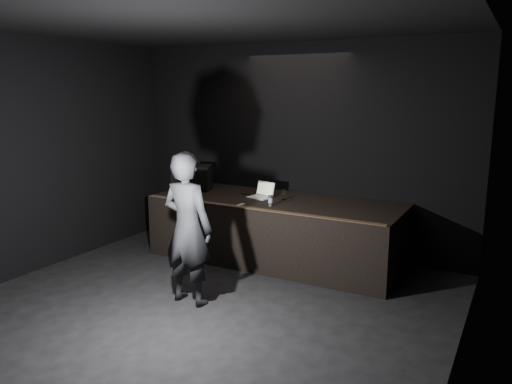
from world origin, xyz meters
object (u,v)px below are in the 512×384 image
at_px(stage_riser, 276,230).
at_px(beer_can, 270,201).
at_px(stage_monitor, 192,178).
at_px(person, 188,228).
at_px(laptop, 262,193).

distance_m(stage_riser, beer_can, 0.73).
distance_m(stage_monitor, person, 2.52).
distance_m(laptop, beer_can, 0.64).
bearing_deg(person, laptop, -86.47).
height_order(beer_can, person, person).
xyz_separation_m(beer_can, person, (-0.37, -1.60, -0.09)).
height_order(stage_monitor, beer_can, stage_monitor).
xyz_separation_m(stage_riser, person, (-0.25, -2.03, 0.49)).
xyz_separation_m(laptop, person, (0.04, -2.09, -0.07)).
bearing_deg(laptop, stage_monitor, -166.67).
xyz_separation_m(stage_monitor, person, (1.42, -2.08, -0.22)).
height_order(stage_monitor, laptop, stage_monitor).
bearing_deg(stage_riser, stage_monitor, 178.33).
distance_m(stage_monitor, beer_can, 1.85).
xyz_separation_m(stage_monitor, laptop, (1.38, 0.01, -0.15)).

